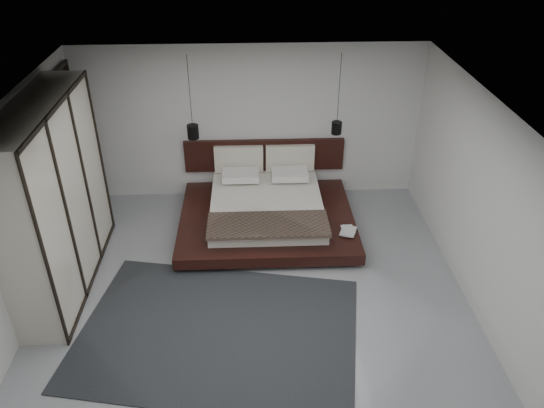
{
  "coord_description": "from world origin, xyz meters",
  "views": [
    {
      "loc": [
        0.0,
        -5.72,
        5.04
      ],
      "look_at": [
        0.3,
        1.2,
        0.82
      ],
      "focal_mm": 35.0,
      "sensor_mm": 36.0,
      "label": 1
    }
  ],
  "objects_px": {
    "lattice_screen": "(74,145)",
    "pendant_left": "(193,132)",
    "rug": "(218,331)",
    "bed": "(266,209)",
    "pendant_right": "(337,128)",
    "wardrobe": "(53,199)"
  },
  "relations": [
    {
      "from": "pendant_left",
      "to": "pendant_right",
      "type": "distance_m",
      "value": 2.37
    },
    {
      "from": "pendant_right",
      "to": "pendant_left",
      "type": "bearing_deg",
      "value": 180.0
    },
    {
      "from": "bed",
      "to": "pendant_right",
      "type": "height_order",
      "value": "pendant_right"
    },
    {
      "from": "pendant_right",
      "to": "rug",
      "type": "height_order",
      "value": "pendant_right"
    },
    {
      "from": "lattice_screen",
      "to": "pendant_left",
      "type": "distance_m",
      "value": 2.02
    },
    {
      "from": "lattice_screen",
      "to": "bed",
      "type": "height_order",
      "value": "lattice_screen"
    },
    {
      "from": "lattice_screen",
      "to": "pendant_right",
      "type": "bearing_deg",
      "value": -1.06
    },
    {
      "from": "bed",
      "to": "wardrobe",
      "type": "bearing_deg",
      "value": -155.67
    },
    {
      "from": "bed",
      "to": "rug",
      "type": "bearing_deg",
      "value": -105.82
    },
    {
      "from": "bed",
      "to": "lattice_screen",
      "type": "bearing_deg",
      "value": 170.28
    },
    {
      "from": "wardrobe",
      "to": "rug",
      "type": "height_order",
      "value": "wardrobe"
    },
    {
      "from": "bed",
      "to": "rug",
      "type": "relative_size",
      "value": 0.81
    },
    {
      "from": "lattice_screen",
      "to": "rug",
      "type": "bearing_deg",
      "value": -51.44
    },
    {
      "from": "bed",
      "to": "pendant_left",
      "type": "relative_size",
      "value": 2.09
    },
    {
      "from": "lattice_screen",
      "to": "rug",
      "type": "xyz_separation_m",
      "value": [
        2.47,
        -3.09,
        -1.29
      ]
    },
    {
      "from": "lattice_screen",
      "to": "bed",
      "type": "xyz_separation_m",
      "value": [
        3.19,
        -0.55,
        -1.01
      ]
    },
    {
      "from": "bed",
      "to": "rug",
      "type": "height_order",
      "value": "bed"
    },
    {
      "from": "lattice_screen",
      "to": "rug",
      "type": "height_order",
      "value": "lattice_screen"
    },
    {
      "from": "pendant_left",
      "to": "pendant_right",
      "type": "xyz_separation_m",
      "value": [
        2.37,
        -0.0,
        0.03
      ]
    },
    {
      "from": "pendant_left",
      "to": "rug",
      "type": "xyz_separation_m",
      "value": [
        0.46,
        -3.01,
        -1.53
      ]
    },
    {
      "from": "rug",
      "to": "lattice_screen",
      "type": "bearing_deg",
      "value": 128.56
    },
    {
      "from": "pendant_right",
      "to": "wardrobe",
      "type": "height_order",
      "value": "pendant_right"
    }
  ]
}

